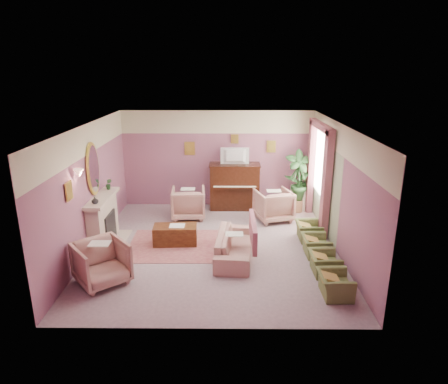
{
  "coord_description": "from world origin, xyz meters",
  "views": [
    {
      "loc": [
        0.29,
        -8.38,
        3.96
      ],
      "look_at": [
        0.21,
        0.4,
        1.21
      ],
      "focal_mm": 32.0,
      "sensor_mm": 36.0,
      "label": 1
    }
  ],
  "objects_px": {
    "piano": "(235,187)",
    "side_table": "(299,197)",
    "coffee_table": "(175,235)",
    "olive_chair_a": "(335,281)",
    "television": "(235,155)",
    "floral_armchair_left": "(188,201)",
    "floral_armchair_front": "(101,261)",
    "floral_armchair_right": "(273,204)",
    "olive_chair_c": "(316,243)",
    "sofa": "(234,241)",
    "olive_chair_b": "(324,260)",
    "olive_chair_d": "(309,228)"
  },
  "relations": [
    {
      "from": "side_table",
      "to": "olive_chair_d",
      "type": "bearing_deg",
      "value": -93.73
    },
    {
      "from": "piano",
      "to": "floral_armchair_left",
      "type": "xyz_separation_m",
      "value": [
        -1.27,
        -0.77,
        -0.19
      ]
    },
    {
      "from": "coffee_table",
      "to": "sofa",
      "type": "relative_size",
      "value": 0.54
    },
    {
      "from": "floral_armchair_right",
      "to": "floral_armchair_front",
      "type": "height_order",
      "value": "same"
    },
    {
      "from": "piano",
      "to": "olive_chair_c",
      "type": "relative_size",
      "value": 2.1
    },
    {
      "from": "piano",
      "to": "coffee_table",
      "type": "height_order",
      "value": "piano"
    },
    {
      "from": "floral_armchair_right",
      "to": "olive_chair_a",
      "type": "distance_m",
      "value": 3.83
    },
    {
      "from": "coffee_table",
      "to": "olive_chair_a",
      "type": "distance_m",
      "value": 3.84
    },
    {
      "from": "floral_armchair_front",
      "to": "olive_chair_b",
      "type": "distance_m",
      "value": 4.35
    },
    {
      "from": "piano",
      "to": "olive_chair_d",
      "type": "xyz_separation_m",
      "value": [
        1.73,
        -2.23,
        -0.36
      ]
    },
    {
      "from": "coffee_table",
      "to": "floral_armchair_front",
      "type": "height_order",
      "value": "floral_armchair_front"
    },
    {
      "from": "piano",
      "to": "floral_armchair_front",
      "type": "distance_m",
      "value": 5.0
    },
    {
      "from": "sofa",
      "to": "coffee_table",
      "type": "bearing_deg",
      "value": 154.47
    },
    {
      "from": "coffee_table",
      "to": "floral_armchair_front",
      "type": "distance_m",
      "value": 2.14
    },
    {
      "from": "floral_armchair_left",
      "to": "floral_armchair_front",
      "type": "distance_m",
      "value": 3.74
    },
    {
      "from": "coffee_table",
      "to": "floral_armchair_right",
      "type": "relative_size",
      "value": 1.09
    },
    {
      "from": "piano",
      "to": "olive_chair_a",
      "type": "relative_size",
      "value": 2.1
    },
    {
      "from": "coffee_table",
      "to": "side_table",
      "type": "height_order",
      "value": "side_table"
    },
    {
      "from": "piano",
      "to": "side_table",
      "type": "xyz_separation_m",
      "value": [
        1.88,
        -0.04,
        -0.3
      ]
    },
    {
      "from": "olive_chair_a",
      "to": "olive_chair_d",
      "type": "distance_m",
      "value": 2.46
    },
    {
      "from": "olive_chair_d",
      "to": "side_table",
      "type": "height_order",
      "value": "side_table"
    },
    {
      "from": "floral_armchair_left",
      "to": "floral_armchair_right",
      "type": "relative_size",
      "value": 1.0
    },
    {
      "from": "floral_armchair_left",
      "to": "olive_chair_d",
      "type": "height_order",
      "value": "floral_armchair_left"
    },
    {
      "from": "sofa",
      "to": "olive_chair_a",
      "type": "bearing_deg",
      "value": -40.65
    },
    {
      "from": "olive_chair_b",
      "to": "coffee_table",
      "type": "bearing_deg",
      "value": 156.55
    },
    {
      "from": "floral_armchair_left",
      "to": "floral_armchair_right",
      "type": "bearing_deg",
      "value": -3.76
    },
    {
      "from": "floral_armchair_left",
      "to": "television",
      "type": "bearing_deg",
      "value": 29.63
    },
    {
      "from": "floral_armchair_front",
      "to": "olive_chair_b",
      "type": "bearing_deg",
      "value": 5.42
    },
    {
      "from": "floral_armchair_right",
      "to": "olive_chair_b",
      "type": "distance_m",
      "value": 3.03
    },
    {
      "from": "olive_chair_a",
      "to": "side_table",
      "type": "distance_m",
      "value": 4.65
    },
    {
      "from": "piano",
      "to": "olive_chair_b",
      "type": "xyz_separation_m",
      "value": [
        1.73,
        -3.87,
        -0.36
      ]
    },
    {
      "from": "sofa",
      "to": "floral_armchair_right",
      "type": "bearing_deg",
      "value": 63.94
    },
    {
      "from": "television",
      "to": "olive_chair_c",
      "type": "xyz_separation_m",
      "value": [
        1.73,
        -3.0,
        -1.31
      ]
    },
    {
      "from": "piano",
      "to": "floral_armchair_front",
      "type": "xyz_separation_m",
      "value": [
        -2.59,
        -4.28,
        -0.19
      ]
    },
    {
      "from": "television",
      "to": "coffee_table",
      "type": "bearing_deg",
      "value": -120.09
    },
    {
      "from": "floral_armchair_left",
      "to": "side_table",
      "type": "height_order",
      "value": "floral_armchair_left"
    },
    {
      "from": "coffee_table",
      "to": "olive_chair_a",
      "type": "height_order",
      "value": "olive_chair_a"
    },
    {
      "from": "floral_armchair_front",
      "to": "side_table",
      "type": "distance_m",
      "value": 6.16
    },
    {
      "from": "piano",
      "to": "side_table",
      "type": "height_order",
      "value": "piano"
    },
    {
      "from": "olive_chair_a",
      "to": "olive_chair_c",
      "type": "height_order",
      "value": "same"
    },
    {
      "from": "floral_armchair_front",
      "to": "piano",
      "type": "bearing_deg",
      "value": 58.81
    },
    {
      "from": "sofa",
      "to": "floral_armchair_right",
      "type": "height_order",
      "value": "floral_armchair_right"
    },
    {
      "from": "sofa",
      "to": "olive_chair_d",
      "type": "xyz_separation_m",
      "value": [
        1.79,
        0.92,
        -0.09
      ]
    },
    {
      "from": "floral_armchair_front",
      "to": "side_table",
      "type": "bearing_deg",
      "value": 43.5
    },
    {
      "from": "floral_armchair_front",
      "to": "olive_chair_a",
      "type": "distance_m",
      "value": 4.35
    },
    {
      "from": "floral_armchair_right",
      "to": "sofa",
      "type": "bearing_deg",
      "value": -116.06
    },
    {
      "from": "floral_armchair_left",
      "to": "olive_chair_b",
      "type": "distance_m",
      "value": 4.32
    },
    {
      "from": "television",
      "to": "floral_armchair_right",
      "type": "relative_size",
      "value": 0.87
    },
    {
      "from": "coffee_table",
      "to": "floral_armchair_front",
      "type": "bearing_deg",
      "value": -123.35
    },
    {
      "from": "piano",
      "to": "floral_armchair_right",
      "type": "distance_m",
      "value": 1.4
    }
  ]
}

